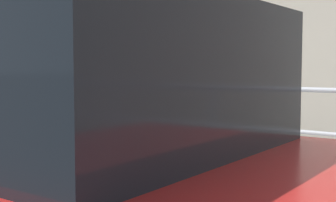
% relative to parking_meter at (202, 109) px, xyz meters
% --- Properties ---
extents(parking_meter, '(0.16, 0.17, 1.50)m').
position_rel_parking_meter_xyz_m(parking_meter, '(0.00, 0.00, 0.00)').
color(parking_meter, slate).
rests_on(parking_meter, sidewalk_curb).
extents(pedestrian_at_meter, '(0.59, 0.58, 1.59)m').
position_rel_parking_meter_xyz_m(pedestrian_at_meter, '(-0.53, -0.04, -0.17)').
color(pedestrian_at_meter, slate).
rests_on(pedestrian_at_meter, sidewalk_curb).
extents(parked_hatchback_red, '(4.04, 1.84, 1.81)m').
position_rel_parking_meter_xyz_m(parked_hatchback_red, '(0.21, -1.61, -0.27)').
color(parked_hatchback_red, maroon).
rests_on(parked_hatchback_red, ground).
extents(background_railing, '(24.06, 0.06, 1.16)m').
position_rel_parking_meter_xyz_m(background_railing, '(-0.11, 2.25, -0.25)').
color(background_railing, gray).
rests_on(background_railing, sidewalk_curb).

